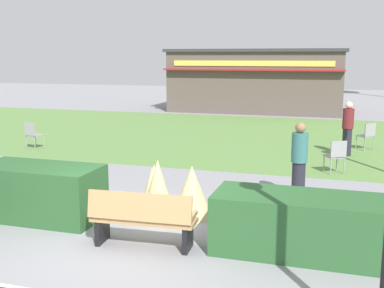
# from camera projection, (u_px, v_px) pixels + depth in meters

# --- Properties ---
(ground_plane) EXTENTS (80.00, 80.00, 0.00)m
(ground_plane) POSITION_uv_depth(u_px,v_px,m) (129.00, 242.00, 7.91)
(ground_plane) COLOR gray
(lawn_patch) EXTENTS (36.00, 12.00, 0.01)m
(lawn_patch) POSITION_uv_depth(u_px,v_px,m) (250.00, 136.00, 18.44)
(lawn_patch) COLOR #5B8442
(lawn_patch) RESTS_ON ground_plane
(park_bench) EXTENTS (1.73, 0.63, 0.95)m
(park_bench) POSITION_uv_depth(u_px,v_px,m) (142.00, 219.00, 7.59)
(park_bench) COLOR tan
(park_bench) RESTS_ON ground_plane
(hedge_left) EXTENTS (2.36, 1.10, 1.02)m
(hedge_left) POSITION_uv_depth(u_px,v_px,m) (39.00, 192.00, 8.99)
(hedge_left) COLOR #28562B
(hedge_left) RESTS_ON ground_plane
(hedge_right) EXTENTS (2.68, 1.10, 0.93)m
(hedge_right) POSITION_uv_depth(u_px,v_px,m) (300.00, 225.00, 7.37)
(hedge_right) COLOR #28562B
(hedge_right) RESTS_ON ground_plane
(ornamental_grass_behind_left) EXTENTS (0.71, 0.71, 1.17)m
(ornamental_grass_behind_left) POSITION_uv_depth(u_px,v_px,m) (158.00, 190.00, 8.84)
(ornamental_grass_behind_left) COLOR #D1BC7F
(ornamental_grass_behind_left) RESTS_ON ground_plane
(ornamental_grass_behind_right) EXTENTS (0.62, 0.62, 0.99)m
(ornamental_grass_behind_right) POSITION_uv_depth(u_px,v_px,m) (152.00, 193.00, 8.98)
(ornamental_grass_behind_right) COLOR #D1BC7F
(ornamental_grass_behind_right) RESTS_ON ground_plane
(ornamental_grass_behind_center) EXTENTS (0.57, 0.57, 0.94)m
(ornamental_grass_behind_center) POSITION_uv_depth(u_px,v_px,m) (154.00, 187.00, 9.47)
(ornamental_grass_behind_center) COLOR #D1BC7F
(ornamental_grass_behind_center) RESTS_ON ground_plane
(ornamental_grass_behind_far) EXTENTS (0.79, 0.79, 1.01)m
(ornamental_grass_behind_far) POSITION_uv_depth(u_px,v_px,m) (192.00, 191.00, 9.06)
(ornamental_grass_behind_far) COLOR #D1BC7F
(ornamental_grass_behind_far) RESTS_ON ground_plane
(food_kiosk) EXTENTS (9.60, 4.72, 3.43)m
(food_kiosk) POSITION_uv_depth(u_px,v_px,m) (257.00, 80.00, 26.62)
(food_kiosk) COLOR #594C47
(food_kiosk) RESTS_ON ground_plane
(cafe_chair_east) EXTENTS (0.60, 0.60, 0.89)m
(cafe_chair_east) POSITION_uv_depth(u_px,v_px,m) (336.00, 154.00, 12.40)
(cafe_chair_east) COLOR gray
(cafe_chair_east) RESTS_ON ground_plane
(cafe_chair_center) EXTENTS (0.52, 0.52, 0.89)m
(cafe_chair_center) POSITION_uv_depth(u_px,v_px,m) (32.00, 133.00, 15.75)
(cafe_chair_center) COLOR gray
(cafe_chair_center) RESTS_ON ground_plane
(cafe_chair_north) EXTENTS (0.62, 0.62, 0.89)m
(cafe_chair_north) POSITION_uv_depth(u_px,v_px,m) (367.00, 134.00, 15.60)
(cafe_chair_north) COLOR gray
(cafe_chair_north) RESTS_ON ground_plane
(person_strolling) EXTENTS (0.34, 0.34, 1.69)m
(person_strolling) POSITION_uv_depth(u_px,v_px,m) (348.00, 128.00, 14.60)
(person_strolling) COLOR #23232D
(person_strolling) RESTS_ON ground_plane
(person_standing) EXTENTS (0.34, 0.34, 1.69)m
(person_standing) POSITION_uv_depth(u_px,v_px,m) (299.00, 162.00, 9.98)
(person_standing) COLOR #23232D
(person_standing) RESTS_ON ground_plane
(parked_car_west_slot) EXTENTS (4.36, 2.38, 1.20)m
(parked_car_west_slot) POSITION_uv_depth(u_px,v_px,m) (225.00, 89.00, 35.03)
(parked_car_west_slot) COLOR #B7BABF
(parked_car_west_slot) RESTS_ON ground_plane
(parked_car_center_slot) EXTENTS (4.20, 2.06, 1.20)m
(parked_car_center_slot) POSITION_uv_depth(u_px,v_px,m) (293.00, 91.00, 33.60)
(parked_car_center_slot) COLOR navy
(parked_car_center_slot) RESTS_ON ground_plane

